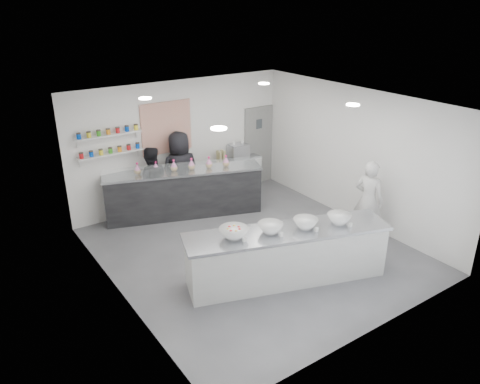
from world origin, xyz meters
The scene contains 26 objects.
floor centered at (0.00, 0.00, 0.00)m, with size 6.00×6.00×0.00m, color #515156.
ceiling centered at (0.00, 0.00, 3.00)m, with size 6.00×6.00×0.00m, color white.
back_wall centered at (0.00, 3.00, 1.50)m, with size 5.50×5.50×0.00m, color white.
left_wall centered at (-2.75, 0.00, 1.50)m, with size 6.00×6.00×0.00m, color white.
right_wall centered at (2.75, 0.00, 1.50)m, with size 6.00×6.00×0.00m, color white.
back_door centered at (2.30, 2.97, 1.05)m, with size 0.88×0.04×2.10m, color gray.
pattern_panel centered at (-0.35, 2.98, 1.95)m, with size 1.25×0.03×1.20m, color #C04628.
jar_shelf_lower centered at (-1.75, 2.90, 1.60)m, with size 1.45×0.22×0.04m, color silver.
jar_shelf_upper centered at (-1.75, 2.90, 2.02)m, with size 1.45×0.22×0.04m, color silver.
preserve_jars centered at (-1.75, 2.88, 1.88)m, with size 1.45×0.10×0.56m, color red, non-canonical shape.
downlight_0 centered at (-1.40, -1.00, 2.98)m, with size 0.24×0.24×0.02m, color white.
downlight_1 centered at (1.40, -1.00, 2.98)m, with size 0.24×0.24×0.02m, color white.
downlight_2 centered at (-1.40, 1.60, 2.98)m, with size 0.24×0.24×0.02m, color white.
downlight_3 centered at (1.40, 1.60, 2.98)m, with size 0.24×0.24×0.02m, color white.
prep_counter centered at (-0.12, -1.15, 0.50)m, with size 3.65×0.83×1.00m, color #B1B2AD.
back_bar centered at (-0.34, 2.26, 0.56)m, with size 3.58×0.66×1.11m, color black.
sneeze_guard centered at (-0.45, 1.97, 1.26)m, with size 3.53×0.02×0.30m, color white.
espresso_ledge centered at (1.55, 2.78, 0.44)m, with size 1.19×0.38×0.88m, color #B1B2AD.
espresso_machine centered at (1.51, 2.78, 1.07)m, with size 0.50×0.34×0.38m, color #93969E.
cup_stacks centered at (1.00, 2.78, 1.04)m, with size 0.24×0.24×0.31m, color tan, non-canonical shape.
prep_bowls centered at (-0.12, -1.15, 1.08)m, with size 2.39×0.54×0.18m, color white, non-canonical shape.
label_cards centered at (0.05, -1.66, 1.03)m, with size 2.01×0.04×0.07m, color white, non-canonical shape.
cookie_bags centered at (-0.34, 2.26, 1.25)m, with size 2.16×0.16×0.28m, color pink, non-canonical shape.
woman_prep centered at (2.31, -0.85, 0.85)m, with size 0.62×0.41×1.71m, color silver.
staff_left centered at (-0.99, 2.60, 0.84)m, with size 0.82×0.64×1.69m, color black.
staff_right centered at (-0.24, 2.60, 0.96)m, with size 0.94×0.61×1.92m, color black.
Camera 1 is at (-4.90, -6.63, 4.77)m, focal length 35.00 mm.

